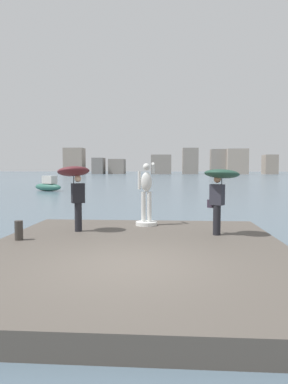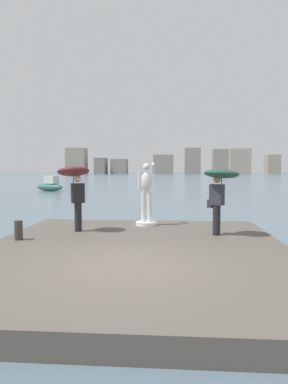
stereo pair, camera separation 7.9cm
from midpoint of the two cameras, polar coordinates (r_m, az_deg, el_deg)
ground_plane at (r=47.08m, az=3.28°, el=1.00°), size 400.00×400.00×0.00m
pier at (r=8.87m, az=-1.33°, el=-10.15°), size 7.62×9.11×0.40m
statue_white_figure at (r=12.05m, az=0.58°, el=-1.20°), size 0.73×0.93×2.14m
onlooker_left at (r=11.05m, az=-10.86°, el=1.87°), size 1.33×1.34×2.06m
onlooker_right at (r=10.44m, az=12.33°, el=1.43°), size 1.40×1.41×1.95m
mooring_bollard at (r=10.25m, az=-19.29°, el=-5.81°), size 0.22×0.22×0.53m
boat_mid at (r=37.64m, az=-14.80°, el=1.03°), size 3.66×2.67×1.56m
distant_skyline at (r=140.87m, az=4.58°, el=4.70°), size 83.61×13.10×10.41m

